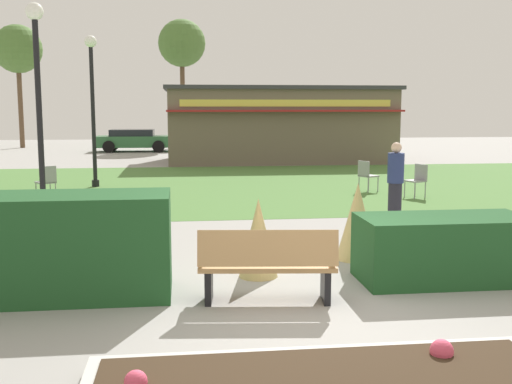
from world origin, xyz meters
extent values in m
plane|color=#999691|center=(0.00, 0.00, 0.00)|extent=(80.00, 80.00, 0.00)
cube|color=#4C7A38|center=(0.00, 11.88, 0.00)|extent=(36.00, 12.00, 0.01)
sphere|color=#E54C6B|center=(0.88, -1.94, 0.19)|extent=(0.22, 0.22, 0.22)
sphere|color=#E54C6B|center=(-1.87, -2.26, 0.19)|extent=(0.19, 0.19, 0.19)
cube|color=tan|center=(-0.43, 0.29, 0.45)|extent=(1.74, 0.66, 0.06)
cube|color=tan|center=(-0.45, 0.07, 0.73)|extent=(1.70, 0.31, 0.44)
cube|color=black|center=(-1.15, 0.37, 0.23)|extent=(0.13, 0.45, 0.45)
cube|color=black|center=(0.30, 0.21, 0.23)|extent=(0.13, 0.45, 0.45)
cube|color=tan|center=(-1.23, 0.38, 0.57)|extent=(0.11, 0.44, 0.06)
cube|color=tan|center=(0.38, 0.20, 0.57)|extent=(0.11, 0.44, 0.06)
cube|color=#1E4C23|center=(-3.01, 0.79, 0.66)|extent=(2.77, 1.10, 1.32)
cube|color=#1E4C23|center=(2.14, 0.91, 0.45)|extent=(2.36, 1.10, 0.91)
cone|color=tan|center=(-0.40, 1.43, 0.57)|extent=(0.56, 0.56, 1.13)
cone|color=tan|center=(1.29, 2.26, 0.61)|extent=(0.66, 0.66, 1.23)
cylinder|color=black|center=(-4.38, 6.18, 0.10)|extent=(0.22, 0.22, 0.20)
cylinder|color=black|center=(-4.38, 6.18, 2.09)|extent=(0.12, 0.12, 4.17)
sphere|color=white|center=(-4.38, 6.18, 4.33)|extent=(0.36, 0.36, 0.36)
cylinder|color=black|center=(-4.09, 12.00, 0.10)|extent=(0.22, 0.22, 0.20)
cylinder|color=black|center=(-4.09, 12.00, 2.09)|extent=(0.12, 0.12, 4.17)
sphere|color=white|center=(-4.09, 12.00, 4.33)|extent=(0.36, 0.36, 0.36)
cube|color=#6B5B4C|center=(2.84, 20.24, 1.56)|extent=(9.68, 4.55, 3.13)
cube|color=#333338|center=(2.84, 20.24, 3.21)|extent=(9.98, 4.85, 0.16)
cube|color=maroon|center=(2.84, 17.78, 2.25)|extent=(9.78, 0.36, 0.08)
cube|color=#D8CC4C|center=(2.84, 17.94, 2.57)|extent=(8.72, 0.04, 0.28)
cube|color=gray|center=(4.73, 8.63, 0.45)|extent=(0.58, 0.58, 0.04)
cube|color=gray|center=(4.92, 8.70, 0.67)|extent=(0.21, 0.42, 0.44)
cylinder|color=gray|center=(4.48, 8.73, 0.23)|extent=(0.03, 0.03, 0.45)
cylinder|color=gray|center=(4.63, 8.38, 0.23)|extent=(0.03, 0.03, 0.45)
cylinder|color=gray|center=(4.83, 8.87, 0.23)|extent=(0.03, 0.03, 0.45)
cylinder|color=gray|center=(4.98, 8.52, 0.23)|extent=(0.03, 0.03, 0.45)
cube|color=gray|center=(-5.03, 9.49, 0.45)|extent=(0.61, 0.61, 0.04)
cube|color=gray|center=(-4.92, 9.32, 0.67)|extent=(0.39, 0.27, 0.44)
cylinder|color=gray|center=(-4.97, 9.75, 0.23)|extent=(0.03, 0.03, 0.45)
cylinder|color=gray|center=(-5.29, 9.55, 0.23)|extent=(0.03, 0.03, 0.45)
cylinder|color=gray|center=(-4.77, 9.43, 0.23)|extent=(0.03, 0.03, 0.45)
cylinder|color=gray|center=(-5.09, 9.23, 0.23)|extent=(0.03, 0.03, 0.45)
cube|color=gray|center=(3.85, 9.94, 0.45)|extent=(0.59, 0.59, 0.04)
cube|color=gray|center=(3.67, 9.85, 0.67)|extent=(0.23, 0.41, 0.44)
cylinder|color=gray|center=(4.11, 9.85, 0.23)|extent=(0.03, 0.03, 0.45)
cylinder|color=gray|center=(3.94, 10.19, 0.23)|extent=(0.03, 0.03, 0.45)
cylinder|color=gray|center=(3.77, 9.68, 0.23)|extent=(0.03, 0.03, 0.45)
cylinder|color=gray|center=(3.60, 10.02, 0.23)|extent=(0.03, 0.03, 0.45)
cylinder|color=#23232D|center=(2.94, 5.16, 0.42)|extent=(0.28, 0.28, 0.85)
cylinder|color=navy|center=(2.94, 5.16, 1.16)|extent=(0.34, 0.34, 0.62)
sphere|color=beige|center=(2.94, 5.16, 1.58)|extent=(0.22, 0.22, 0.22)
cube|color=#2D6638|center=(-3.96, 27.06, 0.55)|extent=(4.24, 1.90, 0.60)
cube|color=black|center=(-4.11, 27.07, 0.98)|extent=(2.35, 1.64, 0.44)
cylinder|color=black|center=(-2.64, 27.95, 0.32)|extent=(0.64, 0.23, 0.64)
cylinder|color=black|center=(-2.68, 26.11, 0.32)|extent=(0.64, 0.23, 0.64)
cylinder|color=black|center=(-5.24, 28.01, 0.32)|extent=(0.64, 0.23, 0.64)
cylinder|color=black|center=(-5.29, 26.17, 0.32)|extent=(0.64, 0.23, 0.64)
cube|color=black|center=(1.58, 27.06, 0.55)|extent=(4.36, 2.21, 0.60)
cube|color=black|center=(1.43, 27.05, 0.98)|extent=(2.46, 1.81, 0.44)
cylinder|color=black|center=(2.78, 28.11, 0.32)|extent=(0.66, 0.28, 0.64)
cylinder|color=black|center=(2.96, 26.28, 0.32)|extent=(0.66, 0.28, 0.64)
cylinder|color=black|center=(0.19, 27.85, 0.32)|extent=(0.66, 0.28, 0.64)
cylinder|color=black|center=(0.37, 26.02, 0.32)|extent=(0.66, 0.28, 0.64)
cylinder|color=brown|center=(-10.85, 30.99, 2.33)|extent=(0.28, 0.28, 4.66)
sphere|color=#4C7233|center=(-10.85, 30.99, 5.76)|extent=(2.80, 2.80, 2.80)
cylinder|color=brown|center=(-1.34, 30.62, 2.53)|extent=(0.28, 0.28, 5.07)
sphere|color=#4C7233|center=(-1.34, 30.62, 6.17)|extent=(2.80, 2.80, 2.80)
camera|label=1|loc=(-1.47, -7.11, 2.42)|focal=43.28mm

